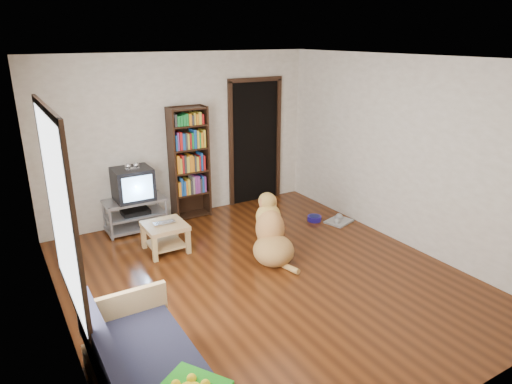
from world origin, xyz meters
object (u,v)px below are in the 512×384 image
coffee_table (165,232)px  dog_bowl (314,218)px  laptop (165,224)px  dog (271,235)px  grey_rag (339,221)px  bookshelf (189,157)px  tv_stand (136,213)px  crt_tv (132,183)px

coffee_table → dog_bowl: bearing=-4.8°
laptop → dog: 1.44m
coffee_table → grey_rag: bearing=-9.5°
laptop → dog: bearing=-35.1°
coffee_table → dog: (1.15, -0.90, 0.04)m
laptop → coffee_table: bearing=92.1°
dog_bowl → bookshelf: bearing=143.1°
grey_rag → bookshelf: bookshelf is taller
dog_bowl → bookshelf: 2.23m
bookshelf → laptop: bearing=-128.1°
dog_bowl → dog: dog is taller
laptop → grey_rag: (2.73, -0.42, -0.40)m
tv_stand → dog_bowl: bearing=-23.6°
bookshelf → coffee_table: bookshelf is taller
coffee_table → dog: bearing=-38.2°
laptop → tv_stand: size_ratio=0.32×
dog_bowl → tv_stand: (-2.56, 1.12, 0.23)m
laptop → crt_tv: 1.03m
crt_tv → grey_rag: bearing=-25.9°
grey_rag → bookshelf: (-1.91, 1.46, 0.99)m
bookshelf → tv_stand: bearing=-174.4°
tv_stand → dog: (1.28, -1.82, 0.05)m
tv_stand → bookshelf: bearing=5.6°
dog_bowl → dog: 1.48m
laptop → tv_stand: 0.96m
tv_stand → coffee_table: size_ratio=1.64×
tv_stand → bookshelf: 1.20m
grey_rag → crt_tv: (-2.86, 1.39, 0.73)m
dog_bowl → dog: bearing=-151.3°
grey_rag → tv_stand: tv_stand is taller
tv_stand → crt_tv: (0.00, 0.02, 0.47)m
dog → crt_tv: bearing=124.9°
laptop → dog: dog is taller
bookshelf → dog: bookshelf is taller
tv_stand → dog: dog is taller
crt_tv → coffee_table: (0.14, -0.94, -0.46)m
dog_bowl → coffee_table: bearing=175.2°
grey_rag → coffee_table: size_ratio=0.73×
bookshelf → dog: 2.06m
crt_tv → coffee_table: bearing=-81.7°
dog_bowl → crt_tv: size_ratio=0.38×
laptop → coffee_table: (0.00, 0.03, -0.13)m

